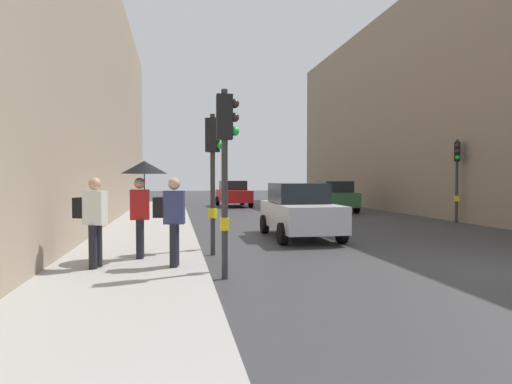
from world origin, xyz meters
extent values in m
plane|color=#38383A|center=(0.00, 0.00, 0.00)|extent=(120.00, 120.00, 0.00)
cube|color=#A8A5A0|center=(-7.38, 6.00, 0.08)|extent=(3.12, 40.00, 0.16)
cube|color=gray|center=(11.82, 14.85, 5.91)|extent=(12.00, 33.02, 11.81)
cylinder|color=#2D2D2D|center=(5.52, 8.75, 1.80)|extent=(0.12, 0.12, 3.59)
cube|color=black|center=(5.52, 8.75, 3.07)|extent=(0.36, 0.38, 0.84)
cube|color=yellow|center=(5.52, 8.75, 1.05)|extent=(0.25, 0.24, 0.24)
sphere|color=#2D231E|center=(5.42, 8.59, 3.33)|extent=(0.18, 0.18, 0.18)
sphere|color=#2D231E|center=(5.42, 8.59, 3.07)|extent=(0.18, 0.18, 0.18)
sphere|color=green|center=(5.42, 8.59, 2.81)|extent=(0.18, 0.18, 0.18)
cylinder|color=#2D2D2D|center=(-5.52, 2.74, 1.75)|extent=(0.12, 0.12, 3.51)
cube|color=black|center=(-5.52, 2.74, 2.99)|extent=(0.38, 0.35, 0.84)
cube|color=yellow|center=(-5.52, 2.74, 1.05)|extent=(0.23, 0.25, 0.24)
sphere|color=#2D231E|center=(-5.35, 2.66, 3.25)|extent=(0.18, 0.18, 0.18)
sphere|color=#2D231E|center=(-5.35, 2.66, 2.99)|extent=(0.18, 0.18, 0.18)
sphere|color=green|center=(-5.35, 2.66, 2.73)|extent=(0.18, 0.18, 0.18)
cylinder|color=#2D2D2D|center=(-5.52, 0.12, 1.79)|extent=(0.12, 0.12, 3.59)
cube|color=black|center=(-5.52, 0.12, 3.07)|extent=(0.30, 0.25, 0.84)
cube|color=yellow|center=(-5.52, 0.12, 1.05)|extent=(0.16, 0.20, 0.24)
sphere|color=#2D231E|center=(-5.33, 0.11, 3.33)|extent=(0.18, 0.18, 0.18)
sphere|color=#2D231E|center=(-5.33, 0.11, 3.07)|extent=(0.18, 0.18, 0.18)
sphere|color=green|center=(-5.33, 0.11, 2.81)|extent=(0.18, 0.18, 0.18)
cube|color=#BCBCC1|center=(-2.49, 5.39, 0.72)|extent=(1.85, 4.22, 0.80)
cube|color=black|center=(-2.48, 5.64, 1.44)|extent=(1.62, 2.02, 0.64)
cylinder|color=black|center=(-1.60, 4.03, 0.32)|extent=(0.23, 0.64, 0.64)
cylinder|color=black|center=(-3.40, 4.05, 0.32)|extent=(0.23, 0.64, 0.64)
cylinder|color=black|center=(-1.57, 6.73, 0.32)|extent=(0.23, 0.64, 0.64)
cylinder|color=black|center=(-3.37, 6.75, 0.32)|extent=(0.23, 0.64, 0.64)
cube|color=#2D6038|center=(2.68, 16.03, 0.72)|extent=(2.04, 4.30, 0.80)
cube|color=black|center=(2.66, 15.78, 1.44)|extent=(1.71, 2.09, 0.64)
cylinder|color=black|center=(1.86, 17.43, 0.32)|extent=(0.26, 0.65, 0.64)
cylinder|color=black|center=(3.66, 17.32, 0.32)|extent=(0.26, 0.65, 0.64)
cylinder|color=black|center=(1.70, 14.73, 0.32)|extent=(0.26, 0.65, 0.64)
cylinder|color=black|center=(3.50, 14.63, 0.32)|extent=(0.26, 0.65, 0.64)
cube|color=red|center=(-2.48, 21.48, 0.72)|extent=(2.06, 4.31, 0.80)
cube|color=black|center=(-2.50, 21.73, 1.44)|extent=(1.72, 2.10, 0.64)
cylinder|color=black|center=(-1.50, 20.19, 0.32)|extent=(0.26, 0.65, 0.64)
cylinder|color=black|center=(-3.30, 20.07, 0.32)|extent=(0.26, 0.65, 0.64)
cylinder|color=black|center=(-1.67, 22.88, 0.32)|extent=(0.26, 0.65, 0.64)
cylinder|color=black|center=(-3.47, 22.77, 0.32)|extent=(0.26, 0.65, 0.64)
cylinder|color=black|center=(-7.21, 1.87, 0.58)|extent=(0.16, 0.16, 0.85)
cylinder|color=black|center=(-7.21, 1.67, 0.58)|extent=(0.16, 0.16, 0.85)
cube|color=red|center=(-7.21, 1.77, 1.34)|extent=(0.40, 0.26, 0.66)
sphere|color=tan|center=(-7.21, 1.77, 1.81)|extent=(0.24, 0.24, 0.24)
cylinder|color=black|center=(-7.11, 1.77, 1.59)|extent=(0.02, 0.02, 0.90)
cone|color=black|center=(-7.11, 1.77, 2.16)|extent=(1.00, 1.00, 0.28)
cylinder|color=black|center=(-6.45, 0.80, 0.58)|extent=(0.16, 0.16, 0.85)
cylinder|color=black|center=(-6.48, 0.61, 0.58)|extent=(0.16, 0.16, 0.85)
cube|color=navy|center=(-6.46, 0.70, 1.34)|extent=(0.44, 0.32, 0.66)
sphere|color=tan|center=(-6.46, 0.70, 1.81)|extent=(0.24, 0.24, 0.24)
cube|color=black|center=(-6.76, 0.75, 1.34)|extent=(0.24, 0.31, 0.40)
cylinder|color=black|center=(-7.95, 0.92, 0.58)|extent=(0.16, 0.16, 0.85)
cylinder|color=black|center=(-8.01, 0.73, 0.58)|extent=(0.16, 0.16, 0.85)
cube|color=silver|center=(-7.98, 0.83, 1.34)|extent=(0.46, 0.37, 0.66)
sphere|color=tan|center=(-7.98, 0.83, 1.81)|extent=(0.24, 0.24, 0.24)
cube|color=black|center=(-8.27, 0.92, 1.34)|extent=(0.28, 0.33, 0.40)
camera|label=1|loc=(-6.45, -8.06, 1.91)|focal=30.47mm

